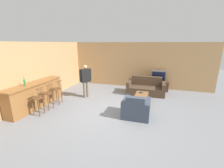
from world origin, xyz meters
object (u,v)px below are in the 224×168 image
at_px(bar_chair_mid, 48,95).
at_px(couch_far, 146,88).
at_px(tv_unit, 158,85).
at_px(tv, 159,76).
at_px(bar_chair_near, 38,100).
at_px(bar_chair_far, 57,91).
at_px(armchair_near, 136,109).
at_px(person_by_window, 86,79).
at_px(coffee_table, 141,96).
at_px(bottle, 25,82).
at_px(book_on_table, 141,92).

bearing_deg(bar_chair_mid, couch_far, 40.17).
xyz_separation_m(tv_unit, tv, (0.00, -0.00, 0.55)).
bearing_deg(couch_far, tv, 52.87).
relative_size(bar_chair_near, bar_chair_far, 1.00).
height_order(bar_chair_near, armchair_near, bar_chair_near).
xyz_separation_m(couch_far, armchair_near, (-0.13, -2.68, 0.00)).
height_order(armchair_near, person_by_window, person_by_window).
height_order(bar_chair_mid, bar_chair_far, same).
bearing_deg(bar_chair_far, coffee_table, 15.59).
bearing_deg(tv_unit, bar_chair_mid, -137.60).
distance_m(bar_chair_near, bar_chair_far, 1.12).
bearing_deg(tv, bar_chair_near, -133.97).
relative_size(tv, bottle, 2.29).
distance_m(couch_far, coffee_table, 1.43).
relative_size(bar_chair_far, person_by_window, 0.66).
xyz_separation_m(couch_far, book_on_table, (-0.13, -1.17, 0.13)).
bearing_deg(bar_chair_near, tv_unit, 46.05).
height_order(tv, person_by_window, person_by_window).
bearing_deg(person_by_window, armchair_near, -27.27).
bearing_deg(tv_unit, coffee_table, -106.73).
bearing_deg(bottle, couch_far, 39.20).
bearing_deg(bar_chair_near, armchair_near, 13.78).
bearing_deg(couch_far, tv_unit, 52.98).
distance_m(bar_chair_near, coffee_table, 4.07).
xyz_separation_m(couch_far, coffee_table, (-0.07, -1.43, 0.05)).
height_order(bar_chair_mid, couch_far, bar_chair_mid).
relative_size(bar_chair_near, bar_chair_mid, 1.00).
xyz_separation_m(couch_far, tv_unit, (0.59, 0.79, -0.02)).
bearing_deg(bar_chair_mid, bottle, -147.00).
height_order(bar_chair_near, tv, tv).
bearing_deg(book_on_table, tv, 69.66).
relative_size(armchair_near, book_on_table, 5.09).
xyz_separation_m(bar_chair_near, tv, (4.15, 4.30, 0.27)).
distance_m(tv, book_on_table, 2.12).
relative_size(bar_chair_far, armchair_near, 1.10).
xyz_separation_m(armchair_near, bottle, (-4.04, -0.72, 0.87)).
bearing_deg(couch_far, bar_chair_far, -145.98).
distance_m(coffee_table, bottle, 4.62).
height_order(bar_chair_near, coffee_table, bar_chair_near).
relative_size(bar_chair_mid, couch_far, 0.55).
bearing_deg(coffee_table, bar_chair_far, -164.41).
bearing_deg(bar_chair_mid, book_on_table, 28.13).
distance_m(bar_chair_far, couch_far, 4.30).
distance_m(bar_chair_mid, person_by_window, 1.88).
bearing_deg(coffee_table, bar_chair_near, -149.04).
distance_m(bar_chair_near, bar_chair_mid, 0.52).
bearing_deg(couch_far, armchair_near, -92.84).
bearing_deg(couch_far, person_by_window, -153.62).
bearing_deg(bar_chair_far, armchair_near, -4.64).
bearing_deg(tv_unit, armchair_near, -101.83).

